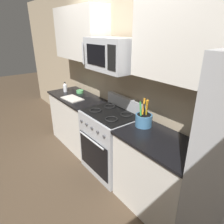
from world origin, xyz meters
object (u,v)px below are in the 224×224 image
utensil_crock (144,119)px  cutting_board (72,99)px  microwave (112,54)px  range_oven (111,142)px  prep_bowl (80,91)px  bottle_vinegar (65,87)px

utensil_crock → cutting_board: size_ratio=0.94×
microwave → cutting_board: size_ratio=1.91×
range_oven → microwave: (-0.00, 0.03, 1.22)m
cutting_board → prep_bowl: prep_bowl is taller
range_oven → microwave: microwave is taller
cutting_board → prep_bowl: size_ratio=2.83×
microwave → bottle_vinegar: size_ratio=3.88×
microwave → utensil_crock: (0.52, 0.07, -0.70)m
range_oven → prep_bowl: range_oven is taller
utensil_crock → prep_bowl: (-1.63, 0.05, -0.06)m
range_oven → cutting_board: size_ratio=2.99×
utensil_crock → cutting_board: (-1.40, -0.22, -0.08)m
range_oven → utensil_crock: bearing=10.1°
microwave → prep_bowl: size_ratio=5.39×
microwave → prep_bowl: microwave is taller
bottle_vinegar → microwave: bearing=2.6°
bottle_vinegar → prep_bowl: bottle_vinegar is taller
microwave → prep_bowl: bearing=174.1°
utensil_crock → cutting_board: utensil_crock is taller
range_oven → bottle_vinegar: size_ratio=6.09×
microwave → cutting_board: (-0.88, -0.15, -0.77)m
microwave → prep_bowl: 1.35m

